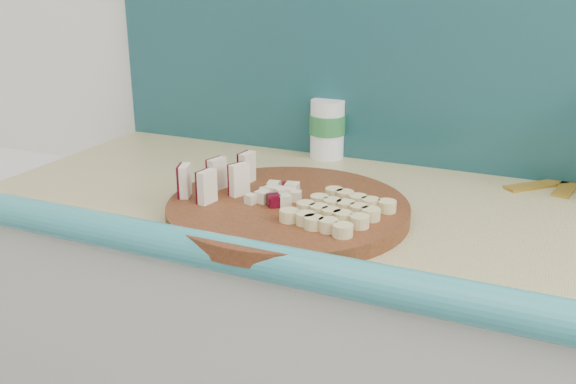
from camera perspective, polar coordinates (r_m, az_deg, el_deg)
The scene contains 6 objects.
cutting_board at distance 1.13m, azimuth 0.00°, elevation -1.59°, with size 0.43×0.43×0.03m, color #44200E.
apple_wedges at distance 1.18m, azimuth -6.16°, elevation 1.30°, with size 0.11×0.17×0.06m.
apple_chunks at distance 1.14m, azimuth -1.07°, elevation -0.15°, with size 0.07×0.07×0.02m.
banana_slices at distance 1.07m, azimuth 4.47°, elevation -1.67°, with size 0.16×0.18×0.02m.
canister at distance 1.48m, azimuth 3.50°, elevation 5.73°, with size 0.08×0.08×0.13m.
banana_peel at distance 1.39m, azimuth 23.50°, elevation 0.32°, with size 0.21×0.18×0.01m.
Camera 1 is at (0.06, 0.42, 1.33)m, focal length 40.00 mm.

